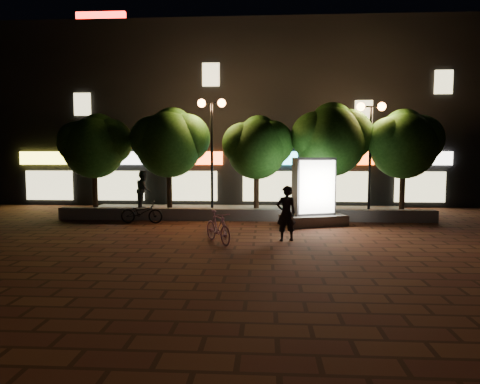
# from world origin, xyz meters

# --- Properties ---
(ground) EXTENTS (80.00, 80.00, 0.00)m
(ground) POSITION_xyz_m (0.00, 0.00, 0.00)
(ground) COLOR #532D1A
(ground) RESTS_ON ground
(retaining_wall) EXTENTS (16.00, 0.45, 0.50)m
(retaining_wall) POSITION_xyz_m (0.00, 4.00, 0.25)
(retaining_wall) COLOR slate
(retaining_wall) RESTS_ON ground
(sidewalk) EXTENTS (16.00, 5.00, 0.08)m
(sidewalk) POSITION_xyz_m (0.00, 6.50, 0.04)
(sidewalk) COLOR slate
(sidewalk) RESTS_ON ground
(building_block) EXTENTS (28.00, 8.12, 11.30)m
(building_block) POSITION_xyz_m (-0.01, 12.99, 5.00)
(building_block) COLOR black
(building_block) RESTS_ON ground
(tree_far_left) EXTENTS (3.36, 2.80, 4.63)m
(tree_far_left) POSITION_xyz_m (-6.95, 5.46, 3.29)
(tree_far_left) COLOR black
(tree_far_left) RESTS_ON sidewalk
(tree_left) EXTENTS (3.60, 3.00, 4.89)m
(tree_left) POSITION_xyz_m (-3.45, 5.46, 3.44)
(tree_left) COLOR black
(tree_left) RESTS_ON sidewalk
(tree_mid) EXTENTS (3.24, 2.70, 4.50)m
(tree_mid) POSITION_xyz_m (0.55, 5.46, 3.22)
(tree_mid) COLOR black
(tree_mid) RESTS_ON sidewalk
(tree_right) EXTENTS (3.72, 3.10, 5.07)m
(tree_right) POSITION_xyz_m (3.86, 5.46, 3.57)
(tree_right) COLOR black
(tree_right) RESTS_ON sidewalk
(tree_far_right) EXTENTS (3.48, 2.90, 4.76)m
(tree_far_right) POSITION_xyz_m (7.05, 5.46, 3.37)
(tree_far_right) COLOR black
(tree_far_right) RESTS_ON sidewalk
(street_lamp_left) EXTENTS (1.26, 0.36, 5.18)m
(street_lamp_left) POSITION_xyz_m (-1.50, 5.20, 4.03)
(street_lamp_left) COLOR black
(street_lamp_left) RESTS_ON sidewalk
(street_lamp_right) EXTENTS (1.26, 0.36, 4.98)m
(street_lamp_right) POSITION_xyz_m (5.50, 5.20, 3.89)
(street_lamp_right) COLOR black
(street_lamp_right) RESTS_ON sidewalk
(ad_kiosk) EXTENTS (2.75, 2.01, 2.68)m
(ad_kiosk) POSITION_xyz_m (2.82, 2.95, 1.08)
(ad_kiosk) COLOR slate
(ad_kiosk) RESTS_ON ground
(scooter_pink) EXTENTS (1.31, 1.71, 1.03)m
(scooter_pink) POSITION_xyz_m (-0.58, -0.76, 0.51)
(scooter_pink) COLOR #C988BA
(scooter_pink) RESTS_ON ground
(rider) EXTENTS (0.75, 0.59, 1.80)m
(rider) POSITION_xyz_m (1.59, -0.29, 0.90)
(rider) COLOR black
(rider) RESTS_ON ground
(scooter_parked) EXTENTS (1.72, 0.61, 0.90)m
(scooter_parked) POSITION_xyz_m (-4.12, 3.00, 0.45)
(scooter_parked) COLOR black
(scooter_parked) RESTS_ON ground
(pedestrian) EXTENTS (0.84, 1.02, 1.92)m
(pedestrian) POSITION_xyz_m (-5.21, 7.14, 1.04)
(pedestrian) COLOR black
(pedestrian) RESTS_ON sidewalk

